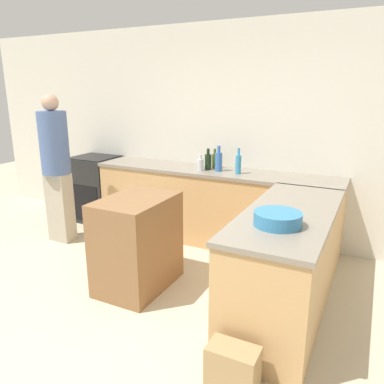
{
  "coord_description": "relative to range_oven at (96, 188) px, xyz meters",
  "views": [
    {
      "loc": [
        1.8,
        -2.07,
        1.91
      ],
      "look_at": [
        0.31,
        0.9,
        0.99
      ],
      "focal_mm": 35.0,
      "sensor_mm": 36.0,
      "label": 1
    }
  ],
  "objects": [
    {
      "name": "ground_plane",
      "position": [
        1.89,
        -2.09,
        -0.47
      ],
      "size": [
        14.0,
        14.0,
        0.0
      ],
      "primitive_type": "plane",
      "color": "beige"
    },
    {
      "name": "wall_back",
      "position": [
        1.89,
        0.33,
        0.88
      ],
      "size": [
        8.0,
        0.06,
        2.7
      ],
      "color": "silver",
      "rests_on": "ground_plane"
    },
    {
      "name": "counter_back",
      "position": [
        1.89,
        0.0,
        -0.0
      ],
      "size": [
        3.11,
        0.63,
        0.94
      ],
      "color": "tan",
      "rests_on": "ground_plane"
    },
    {
      "name": "counter_peninsula",
      "position": [
        3.1,
        -1.19,
        -0.0
      ],
      "size": [
        0.69,
        1.81,
        0.94
      ],
      "color": "tan",
      "rests_on": "ground_plane"
    },
    {
      "name": "range_oven",
      "position": [
        0.0,
        0.0,
        0.0
      ],
      "size": [
        0.66,
        0.61,
        0.95
      ],
      "color": "black",
      "rests_on": "ground_plane"
    },
    {
      "name": "island_table",
      "position": [
        1.7,
        -1.38,
        -0.02
      ],
      "size": [
        0.57,
        0.83,
        0.91
      ],
      "color": "brown",
      "rests_on": "ground_plane"
    },
    {
      "name": "mixing_bowl",
      "position": [
        3.09,
        -1.58,
        0.52
      ],
      "size": [
        0.35,
        0.35,
        0.1
      ],
      "color": "teal",
      "rests_on": "counter_peninsula"
    },
    {
      "name": "water_bottle_blue",
      "position": [
        1.98,
        -0.03,
        0.59
      ],
      "size": [
        0.09,
        0.09,
        0.31
      ],
      "color": "#386BB7",
      "rests_on": "counter_back"
    },
    {
      "name": "vinegar_bottle_clear",
      "position": [
        1.77,
        -0.11,
        0.54
      ],
      "size": [
        0.07,
        0.07,
        0.2
      ],
      "color": "silver",
      "rests_on": "counter_back"
    },
    {
      "name": "olive_oil_bottle",
      "position": [
        1.86,
        0.12,
        0.56
      ],
      "size": [
        0.07,
        0.07,
        0.24
      ],
      "color": "#475B1E",
      "rests_on": "counter_back"
    },
    {
      "name": "dish_soap_bottle",
      "position": [
        2.24,
        -0.07,
        0.59
      ],
      "size": [
        0.07,
        0.07,
        0.31
      ],
      "color": "#338CBF",
      "rests_on": "counter_back"
    },
    {
      "name": "wine_bottle_dark",
      "position": [
        1.82,
        -0.0,
        0.57
      ],
      "size": [
        0.08,
        0.08,
        0.26
      ],
      "color": "black",
      "rests_on": "counter_back"
    },
    {
      "name": "person_by_range",
      "position": [
        0.14,
        -0.85,
        0.53
      ],
      "size": [
        0.35,
        0.35,
        1.85
      ],
      "color": "#ADA38E",
      "rests_on": "ground_plane"
    },
    {
      "name": "paper_bag",
      "position": [
        3.02,
        -2.23,
        -0.32
      ],
      "size": [
        0.33,
        0.2,
        0.32
      ],
      "color": "#A88456",
      "rests_on": "ground_plane"
    }
  ]
}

